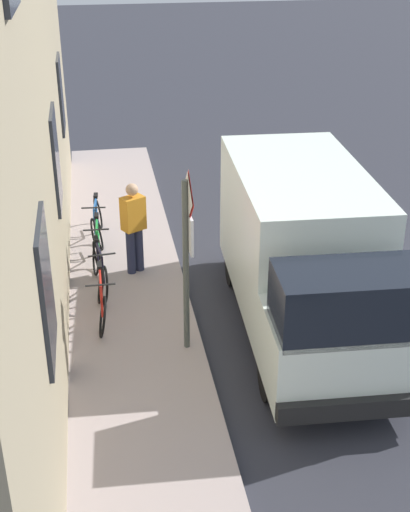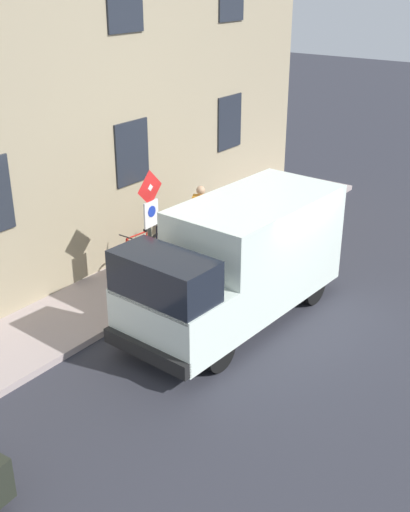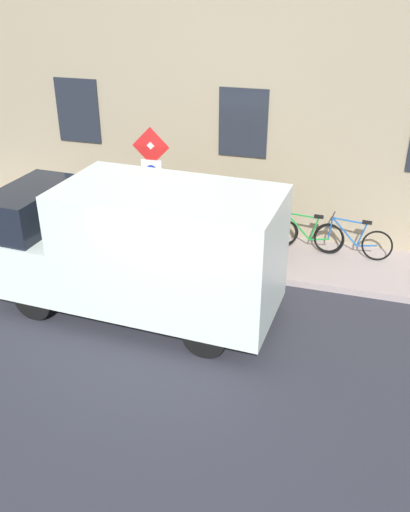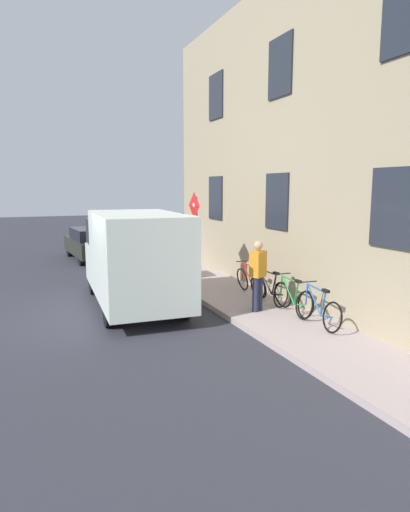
% 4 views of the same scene
% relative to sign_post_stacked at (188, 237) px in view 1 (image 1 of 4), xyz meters
% --- Properties ---
extents(ground_plane, '(80.00, 80.00, 0.00)m').
position_rel_sign_post_stacked_xyz_m(ground_plane, '(-2.40, -1.46, -1.99)').
color(ground_plane, '#2E2F38').
extents(sidewalk_slab, '(2.04, 16.76, 0.14)m').
position_rel_sign_post_stacked_xyz_m(sidewalk_slab, '(0.81, -1.46, -1.92)').
color(sidewalk_slab, '#AC9B97').
rests_on(sidewalk_slab, ground_plane).
extents(building_facade, '(0.75, 14.76, 8.60)m').
position_rel_sign_post_stacked_xyz_m(building_facade, '(2.18, -1.46, 2.31)').
color(building_facade, tan).
rests_on(building_facade, ground_plane).
extents(sign_post_stacked, '(0.15, 0.56, 2.74)m').
position_rel_sign_post_stacked_xyz_m(sign_post_stacked, '(0.00, 0.00, 0.00)').
color(sign_post_stacked, '#474C47').
rests_on(sign_post_stacked, sidewalk_slab).
extents(delivery_van, '(2.25, 5.42, 2.50)m').
position_rel_sign_post_stacked_xyz_m(delivery_van, '(-1.92, -0.49, -0.65)').
color(delivery_van, white).
rests_on(delivery_van, ground_plane).
extents(bicycle_blue, '(0.46, 1.72, 0.89)m').
position_rel_sign_post_stacked_xyz_m(bicycle_blue, '(1.28, -4.10, -1.48)').
color(bicycle_blue, black).
rests_on(bicycle_blue, sidewalk_slab).
extents(bicycle_green, '(0.46, 1.72, 0.89)m').
position_rel_sign_post_stacked_xyz_m(bicycle_green, '(1.28, -3.08, -1.48)').
color(bicycle_green, black).
rests_on(bicycle_green, sidewalk_slab).
extents(bicycle_black, '(0.46, 1.71, 0.89)m').
position_rel_sign_post_stacked_xyz_m(bicycle_black, '(1.28, -2.06, -1.48)').
color(bicycle_black, black).
rests_on(bicycle_black, sidewalk_slab).
extents(bicycle_red, '(0.46, 1.71, 0.89)m').
position_rel_sign_post_stacked_xyz_m(bicycle_red, '(1.28, -1.04, -1.48)').
color(bicycle_red, black).
rests_on(bicycle_red, sidewalk_slab).
extents(pedestrian, '(0.48, 0.42, 1.72)m').
position_rel_sign_post_stacked_xyz_m(pedestrian, '(0.63, -2.58, -0.92)').
color(pedestrian, '#262B47').
rests_on(pedestrian, sidewalk_slab).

